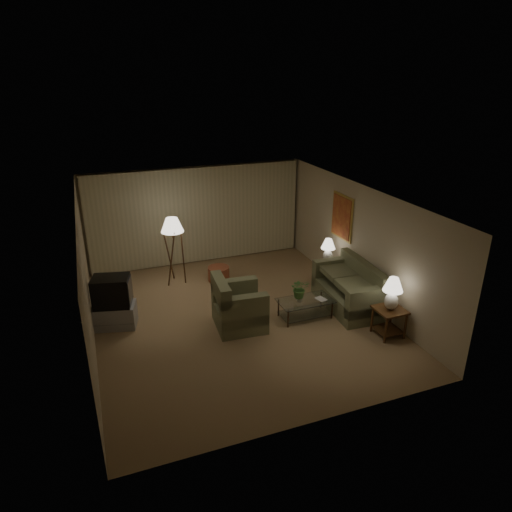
{
  "coord_description": "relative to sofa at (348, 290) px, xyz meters",
  "views": [
    {
      "loc": [
        -2.74,
        -8.39,
        5.06
      ],
      "look_at": [
        0.66,
        0.6,
        1.13
      ],
      "focal_mm": 32.0,
      "sensor_mm": 36.0,
      "label": 1
    }
  ],
  "objects": [
    {
      "name": "floor_lamp",
      "position": [
        -3.41,
        2.68,
        0.48
      ],
      "size": [
        0.56,
        0.56,
        1.73
      ],
      "color": "#371F0F",
      "rests_on": "ground"
    },
    {
      "name": "table_lamp_near",
      "position": [
        0.15,
        -1.35,
        0.59
      ],
      "size": [
        0.4,
        0.4,
        0.69
      ],
      "color": "silver",
      "rests_on": "side_table_near"
    },
    {
      "name": "book",
      "position": [
        -0.87,
        -0.2,
        0.0
      ],
      "size": [
        0.23,
        0.28,
        0.02
      ],
      "primitive_type": "imported",
      "rotation": [
        0.0,
        0.0,
        0.24
      ],
      "color": "olive",
      "rests_on": "coffee_table"
    },
    {
      "name": "sofa",
      "position": [
        0.0,
        0.0,
        0.0
      ],
      "size": [
        2.01,
        1.17,
        0.84
      ],
      "rotation": [
        0.0,
        0.0,
        -1.63
      ],
      "color": "#6B7250",
      "rests_on": "ground"
    },
    {
      "name": "ground",
      "position": [
        -2.5,
        0.43,
        -0.42
      ],
      "size": [
        7.0,
        7.0,
        0.0
      ],
      "primitive_type": "plane",
      "color": "#957E52",
      "rests_on": "ground"
    },
    {
      "name": "armchair",
      "position": [
        -2.58,
        0.08,
        0.02
      ],
      "size": [
        1.2,
        1.15,
        0.88
      ],
      "rotation": [
        0.0,
        0.0,
        1.5
      ],
      "color": "#6B7250",
      "rests_on": "ground"
    },
    {
      "name": "side_table_far",
      "position": [
        0.15,
        1.25,
        -0.03
      ],
      "size": [
        0.45,
        0.38,
        0.6
      ],
      "color": "#371F0F",
      "rests_on": "ground"
    },
    {
      "name": "coffee_table",
      "position": [
        -1.12,
        -0.1,
        -0.14
      ],
      "size": [
        1.19,
        0.65,
        0.41
      ],
      "color": "silver",
      "rests_on": "ground"
    },
    {
      "name": "ottoman",
      "position": [
        -2.35,
        2.42,
        -0.24
      ],
      "size": [
        0.67,
        0.67,
        0.37
      ],
      "primitive_type": "cylinder",
      "rotation": [
        0.0,
        0.0,
        -0.25
      ],
      "color": "#AD5A3A",
      "rests_on": "ground"
    },
    {
      "name": "tv_cabinet",
      "position": [
        -5.05,
        0.99,
        -0.17
      ],
      "size": [
        1.13,
        0.96,
        0.5
      ],
      "primitive_type": "cube",
      "rotation": [
        0.0,
        0.0,
        -0.25
      ],
      "color": "#969698",
      "rests_on": "ground"
    },
    {
      "name": "table_lamp_far",
      "position": [
        0.15,
        1.25,
        0.54
      ],
      "size": [
        0.36,
        0.36,
        0.61
      ],
      "color": "silver",
      "rests_on": "side_table_far"
    },
    {
      "name": "vase",
      "position": [
        -1.27,
        -0.1,
        0.06
      ],
      "size": [
        0.14,
        0.14,
        0.14
      ],
      "primitive_type": "imported",
      "rotation": [
        0.0,
        0.0,
        -0.06
      ],
      "color": "white",
      "rests_on": "coffee_table"
    },
    {
      "name": "flowers",
      "position": [
        -1.27,
        -0.1,
        0.35
      ],
      "size": [
        0.47,
        0.43,
        0.44
      ],
      "primitive_type": "imported",
      "rotation": [
        0.0,
        0.0,
        -0.26
      ],
      "color": "#4A7F38",
      "rests_on": "vase"
    },
    {
      "name": "room_shell",
      "position": [
        -2.48,
        1.94,
        1.33
      ],
      "size": [
        6.04,
        7.02,
        2.72
      ],
      "color": "beige",
      "rests_on": "ground"
    },
    {
      "name": "side_table_near",
      "position": [
        0.15,
        -1.35,
        -0.01
      ],
      "size": [
        0.57,
        0.57,
        0.6
      ],
      "color": "#371F0F",
      "rests_on": "ground"
    },
    {
      "name": "crt_tv",
      "position": [
        -5.05,
        0.99,
        0.4
      ],
      "size": [
        0.99,
        0.88,
        0.64
      ],
      "primitive_type": "cube",
      "rotation": [
        0.0,
        0.0,
        -0.25
      ],
      "color": "black",
      "rests_on": "tv_cabinet"
    }
  ]
}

